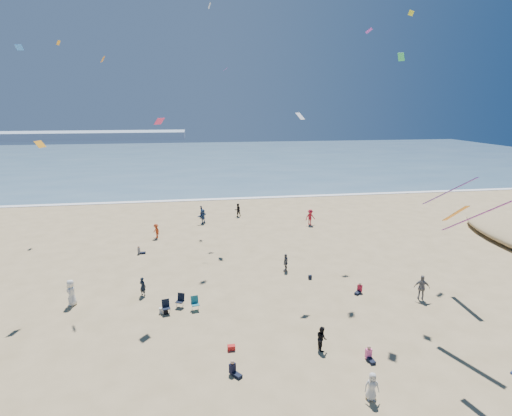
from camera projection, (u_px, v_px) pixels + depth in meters
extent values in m
cube|color=#476B84|center=(199.00, 159.00, 109.42)|extent=(220.00, 100.00, 0.06)
cube|color=white|center=(206.00, 200.00, 61.58)|extent=(220.00, 1.20, 0.08)
cube|color=#7A8EA8|center=(55.00, 136.00, 171.73)|extent=(110.00, 20.00, 3.20)
imported|color=silver|center=(372.00, 386.00, 19.54)|extent=(0.80, 0.60, 1.47)
imported|color=slate|center=(286.00, 262.00, 34.87)|extent=(0.82, 1.00, 1.59)
imported|color=#B23B19|center=(156.00, 231.00, 43.63)|extent=(1.07, 1.19, 1.60)
imported|color=silver|center=(71.00, 292.00, 28.87)|extent=(0.64, 0.96, 1.94)
imported|color=black|center=(201.00, 211.00, 51.98)|extent=(0.57, 0.65, 1.50)
imported|color=black|center=(322.00, 338.00, 23.61)|extent=(0.62, 0.76, 1.48)
imported|color=black|center=(238.00, 210.00, 52.20)|extent=(1.01, 0.89, 1.73)
imported|color=gray|center=(422.00, 288.00, 29.68)|extent=(1.22, 0.87, 1.92)
imported|color=navy|center=(203.00, 216.00, 49.17)|extent=(1.42, 1.62, 1.78)
imported|color=#B0192A|center=(310.00, 217.00, 48.45)|extent=(1.36, 0.94, 1.92)
imported|color=black|center=(143.00, 286.00, 30.38)|extent=(0.64, 0.59, 1.47)
cube|color=silver|center=(162.00, 311.00, 27.87)|extent=(0.35, 0.20, 0.40)
cube|color=black|center=(166.00, 311.00, 27.77)|extent=(0.30, 0.22, 0.38)
cube|color=red|center=(231.00, 348.00, 23.67)|extent=(0.45, 0.30, 0.30)
cube|color=black|center=(310.00, 277.00, 33.38)|extent=(0.28, 0.18, 0.34)
cube|color=orange|center=(103.00, 59.00, 30.64)|extent=(0.53, 0.88, 0.41)
cube|color=silver|center=(209.00, 6.00, 49.83)|extent=(0.42, 0.61, 0.69)
cube|color=yellow|center=(411.00, 13.00, 36.55)|extent=(0.80, 0.62, 0.44)
cube|color=purple|center=(369.00, 31.00, 28.13)|extent=(0.76, 0.88, 0.30)
cube|color=orange|center=(40.00, 144.00, 28.50)|extent=(0.60, 0.89, 0.48)
cube|color=white|center=(300.00, 116.00, 30.99)|extent=(0.80, 0.80, 0.52)
cube|color=purple|center=(225.00, 69.00, 42.50)|extent=(0.43, 0.84, 0.32)
cube|color=#2C77E6|center=(19.00, 47.00, 30.00)|extent=(0.60, 0.39, 0.40)
cube|color=orange|center=(58.00, 43.00, 45.94)|extent=(0.44, 0.58, 0.50)
cube|color=#C4225E|center=(159.00, 121.00, 28.34)|extent=(0.79, 0.85, 0.47)
cube|color=#2AB45D|center=(401.00, 57.00, 29.61)|extent=(0.52, 0.55, 0.57)
cube|color=#5C269A|center=(449.00, 191.00, 24.62)|extent=(0.35, 3.14, 2.21)
cube|color=orange|center=(455.00, 214.00, 30.22)|extent=(0.35, 2.64, 1.87)
cube|color=purple|center=(475.00, 216.00, 20.06)|extent=(0.35, 3.30, 2.33)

